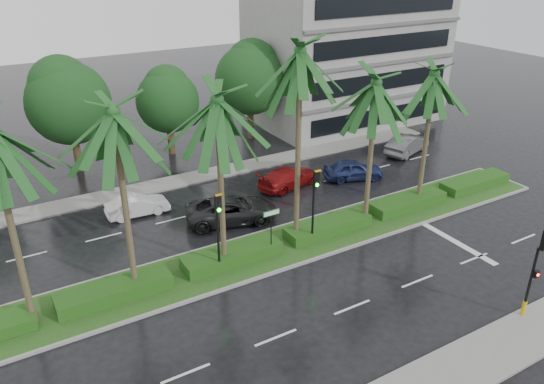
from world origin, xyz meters
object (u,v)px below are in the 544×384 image
car_white (137,206)px  car_blue (353,170)px  signal_near (536,269)px  signal_median_left (218,222)px  car_grey (407,144)px  car_darkgrey (232,210)px  car_red (289,177)px  street_sign (271,221)px

car_white → car_blue: bearing=-96.0°
signal_near → signal_median_left: signal_median_left is taller
signal_near → signal_median_left: 13.93m
signal_median_left → car_grey: 21.38m
car_blue → car_grey: 6.99m
car_white → signal_near: bearing=-144.4°
car_darkgrey → car_red: car_darkgrey is taller
car_darkgrey → signal_near: bearing=-137.5°
signal_near → car_white: 21.49m
signal_near → street_sign: size_ratio=1.68×
signal_near → car_darkgrey: size_ratio=0.82×
car_white → car_darkgrey: size_ratio=0.70×
street_sign → car_white: size_ratio=0.70×
signal_median_left → car_grey: signal_median_left is taller
car_white → car_darkgrey: (4.50, -3.60, 0.13)m
signal_near → car_grey: 20.17m
car_darkgrey → car_white: bearing=68.0°
signal_near → car_white: size_ratio=1.17×
car_red → car_blue: size_ratio=1.13×
car_darkgrey → car_red: size_ratio=1.16×
signal_near → car_blue: (3.00, 15.73, -1.81)m
street_sign → car_grey: 18.48m
car_red → car_white: bearing=71.4°
car_darkgrey → car_red: bearing=-49.1°
signal_median_left → car_darkgrey: signal_median_left is taller
signal_near → car_blue: bearing=79.2°
signal_near → car_darkgrey: signal_near is taller
car_white → car_red: size_ratio=0.81×
signal_near → street_sign: (-7.00, 9.87, -0.38)m
signal_near → car_grey: size_ratio=0.97×
car_white → car_grey: (21.24, -0.48, 0.13)m
signal_median_left → car_white: bearing=100.2°
car_blue → car_grey: bearing=-54.9°
signal_near → signal_median_left: size_ratio=1.00×
car_darkgrey → car_grey: (16.74, 3.12, 0.00)m
signal_near → car_red: 17.10m
street_sign → car_darkgrey: bearing=90.0°
signal_median_left → street_sign: 3.13m
car_grey → street_sign: bearing=95.7°
signal_median_left → car_white: signal_median_left is taller
car_red → car_grey: car_grey is taller
street_sign → car_blue: bearing=30.4°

